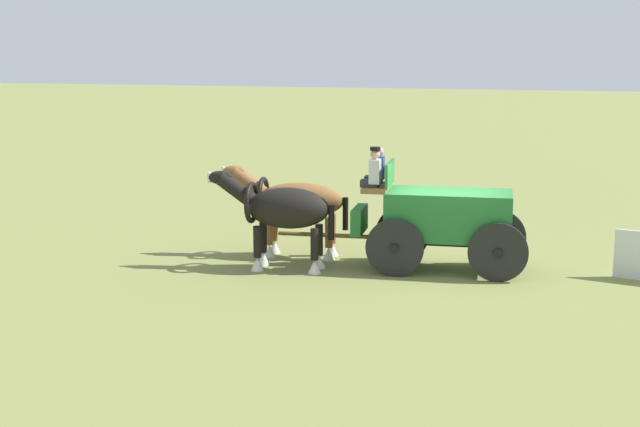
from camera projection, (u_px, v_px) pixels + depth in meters
name	position (u px, v px, depth m)	size (l,w,h in m)	color
ground_plane	(447.00, 270.00, 19.50)	(220.00, 220.00, 0.00)	olive
show_wagon	(441.00, 216.00, 19.31)	(5.87, 2.28, 2.85)	#236B2D
draft_horse_near	(282.00, 210.00, 19.37)	(2.96, 1.25, 2.26)	black
draft_horse_off	(295.00, 202.00, 20.63)	(3.15, 1.19, 2.22)	brown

